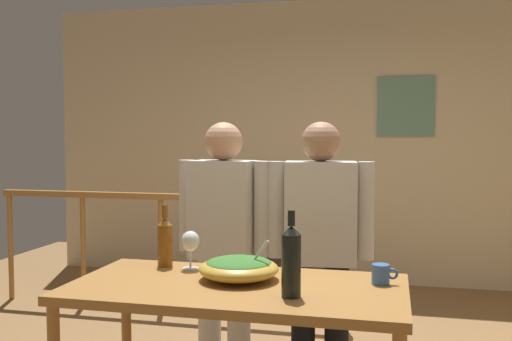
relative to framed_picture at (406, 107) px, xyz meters
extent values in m
cube|color=beige|center=(-0.59, 0.06, -0.34)|extent=(6.14, 0.10, 2.80)
cube|color=slate|center=(0.00, 0.00, 0.00)|extent=(0.53, 0.03, 0.57)
cylinder|color=#9E6B33|center=(-3.41, -1.30, -1.27)|extent=(0.04, 0.04, 0.93)
cylinder|color=#9E6B33|center=(-2.69, -1.30, -1.27)|extent=(0.04, 0.04, 0.93)
cylinder|color=#9E6B33|center=(-1.98, -1.30, -1.27)|extent=(0.04, 0.04, 0.93)
cylinder|color=#9E6B33|center=(-1.26, -1.30, -1.27)|extent=(0.04, 0.04, 0.93)
cylinder|color=#9E6B33|center=(-0.55, -1.30, -1.27)|extent=(0.04, 0.04, 0.93)
cube|color=#9E6B33|center=(-1.98, -1.30, -0.78)|extent=(2.95, 0.07, 0.05)
cube|color=#9E6B33|center=(-0.55, -1.30, -1.22)|extent=(0.10, 0.10, 1.03)
cube|color=#38281E|center=(-1.19, -0.29, -1.49)|extent=(0.90, 0.40, 0.49)
cube|color=black|center=(-1.19, -0.29, -1.24)|extent=(0.20, 0.12, 0.02)
cylinder|color=black|center=(-1.19, -0.29, -1.19)|extent=(0.03, 0.03, 0.08)
cube|color=black|center=(-1.19, -0.32, -0.99)|extent=(0.52, 0.06, 0.31)
cube|color=black|center=(-1.19, -0.35, -0.99)|extent=(0.48, 0.01, 0.27)
cube|color=#9E6B33|center=(-0.76, -3.37, -0.94)|extent=(1.43, 0.73, 0.04)
ellipsoid|color=gold|center=(-0.77, -3.30, -0.87)|extent=(0.35, 0.35, 0.10)
ellipsoid|color=#38702D|center=(-0.77, -3.30, -0.84)|extent=(0.29, 0.29, 0.04)
cylinder|color=silver|center=(-0.70, -3.30, -0.82)|extent=(0.13, 0.01, 0.18)
cylinder|color=silver|center=(-1.04, -3.15, -0.91)|extent=(0.08, 0.08, 0.01)
cylinder|color=silver|center=(-1.04, -3.15, -0.87)|extent=(0.01, 0.01, 0.09)
ellipsoid|color=silver|center=(-1.04, -3.15, -0.78)|extent=(0.09, 0.09, 0.10)
cylinder|color=black|center=(-0.50, -3.51, -0.79)|extent=(0.08, 0.08, 0.25)
cone|color=black|center=(-0.50, -3.51, -0.65)|extent=(0.08, 0.08, 0.03)
cylinder|color=black|center=(-0.50, -3.51, -0.60)|extent=(0.03, 0.03, 0.06)
cylinder|color=brown|center=(-1.19, -3.12, -0.81)|extent=(0.07, 0.07, 0.20)
cone|color=brown|center=(-1.19, -3.12, -0.70)|extent=(0.07, 0.07, 0.03)
cylinder|color=brown|center=(-1.19, -3.12, -0.65)|extent=(0.03, 0.03, 0.07)
cylinder|color=#3866B2|center=(-0.16, -3.23, -0.87)|extent=(0.08, 0.08, 0.09)
torus|color=#3866B2|center=(-0.11, -3.23, -0.87)|extent=(0.05, 0.01, 0.05)
cylinder|color=beige|center=(-0.94, -2.67, -1.35)|extent=(0.13, 0.13, 0.77)
cylinder|color=beige|center=(-1.11, -2.65, -1.35)|extent=(0.13, 0.13, 0.77)
cube|color=beige|center=(-1.03, -2.66, -0.69)|extent=(0.38, 0.26, 0.55)
cylinder|color=beige|center=(-0.80, -2.69, -0.68)|extent=(0.09, 0.09, 0.52)
cylinder|color=beige|center=(-1.25, -2.63, -0.68)|extent=(0.09, 0.09, 0.52)
sphere|color=tan|center=(-1.03, -2.66, -0.31)|extent=(0.21, 0.21, 0.21)
cylinder|color=black|center=(-0.40, -2.65, -1.35)|extent=(0.13, 0.13, 0.77)
cylinder|color=black|center=(-0.57, -2.67, -1.35)|extent=(0.13, 0.13, 0.77)
cube|color=beige|center=(-0.49, -2.66, -0.69)|extent=(0.40, 0.27, 0.55)
cylinder|color=beige|center=(-0.25, -2.63, -0.68)|extent=(0.09, 0.09, 0.52)
cylinder|color=beige|center=(-0.72, -2.69, -0.68)|extent=(0.09, 0.09, 0.52)
sphere|color=#A37556|center=(-0.49, -2.66, -0.31)|extent=(0.21, 0.21, 0.21)
camera|label=1|loc=(-0.11, -5.72, -0.28)|focal=40.44mm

